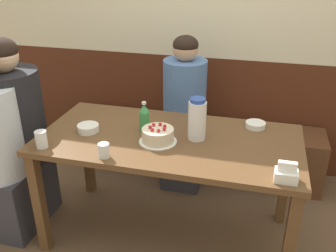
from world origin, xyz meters
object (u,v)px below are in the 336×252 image
soju_bottle (144,117)px  bowl_rice_small (255,125)px  person_grey_tee (184,119)px  napkin_holder (286,174)px  bench_seat (193,148)px  glass_tumbler_short (41,139)px  bowl_soup_white (88,128)px  glass_water_tall (104,150)px  birthday_cake (158,135)px  water_pitcher (197,119)px  person_pale_blue_shirt (16,133)px

soju_bottle → bowl_rice_small: bearing=18.2°
soju_bottle → person_grey_tee: size_ratio=0.16×
napkin_holder → person_grey_tee: person_grey_tee is taller
bench_seat → glass_tumbler_short: bearing=-120.5°
bench_seat → bowl_rice_small: 0.91m
bench_seat → bowl_soup_white: bowl_soup_white is taller
napkin_holder → glass_tumbler_short: size_ratio=1.12×
person_grey_tee → bench_seat: bearing=166.3°
bowl_soup_white → glass_water_tall: (0.22, -0.27, 0.02)m
glass_water_tall → person_grey_tee: (0.23, 0.95, -0.20)m
bench_seat → glass_tumbler_short: glass_tumbler_short is taller
birthday_cake → person_grey_tee: bearing=89.8°
birthday_cake → person_grey_tee: (0.00, 0.71, -0.20)m
water_pitcher → person_pale_blue_shirt: size_ratio=0.20×
soju_bottle → glass_tumbler_short: bearing=-144.6°
water_pitcher → person_grey_tee: (-0.21, 0.61, -0.29)m
glass_tumbler_short → person_pale_blue_shirt: person_pale_blue_shirt is taller
glass_tumbler_short → person_grey_tee: person_grey_tee is taller
water_pitcher → glass_water_tall: size_ratio=3.16×
bench_seat → birthday_cake: 1.06m
birthday_cake → glass_water_tall: 0.33m
birthday_cake → person_pale_blue_shirt: bearing=177.9°
bowl_soup_white → glass_water_tall: glass_water_tall is taller
bowl_soup_white → person_pale_blue_shirt: bearing=178.8°
person_grey_tee → bowl_soup_white: bearing=-33.4°
bench_seat → person_pale_blue_shirt: 1.41m
glass_water_tall → person_pale_blue_shirt: bearing=159.9°
bench_seat → glass_water_tall: glass_water_tall is taller
bench_seat → bowl_soup_white: bearing=-119.7°
person_pale_blue_shirt → person_grey_tee: bearing=34.4°
napkin_holder → person_grey_tee: 1.20m
bowl_rice_small → glass_water_tall: (-0.77, -0.58, 0.02)m
napkin_holder → glass_tumbler_short: napkin_holder is taller
bench_seat → birthday_cake: birthday_cake is taller
water_pitcher → bowl_soup_white: size_ratio=1.92×
napkin_holder → bowl_soup_white: napkin_holder is taller
bowl_rice_small → person_pale_blue_shirt: bearing=-168.7°
bowl_soup_white → person_pale_blue_shirt: person_pale_blue_shirt is taller
soju_bottle → glass_water_tall: size_ratio=2.35×
bowl_rice_small → glass_water_tall: bearing=-142.9°
soju_bottle → birthday_cake: bearing=-46.2°
bowl_rice_small → person_pale_blue_shirt: (-1.52, -0.31, -0.10)m
birthday_cake → person_grey_tee: person_grey_tee is taller
birthday_cake → glass_tumbler_short: bearing=-159.8°
birthday_cake → bowl_soup_white: bearing=176.8°
person_pale_blue_shirt → person_grey_tee: 1.20m
bench_seat → bowl_rice_small: (0.49, -0.56, 0.52)m
soju_bottle → bowl_soup_white: bearing=-163.1°
napkin_holder → person_grey_tee: size_ratio=0.09×
bowl_rice_small → person_pale_blue_shirt: person_pale_blue_shirt is taller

